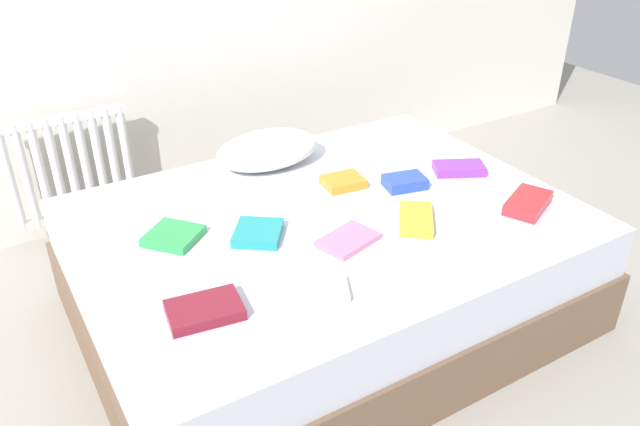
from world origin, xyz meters
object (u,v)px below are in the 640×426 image
(bed, at_px, (326,265))
(textbook_orange, at_px, (343,182))
(textbook_maroon, at_px, (205,310))
(pillow, at_px, (268,149))
(textbook_white, at_px, (317,291))
(radiator, at_px, (71,168))
(textbook_yellow, at_px, (416,219))
(textbook_pink, at_px, (348,240))
(textbook_green, at_px, (173,236))
(textbook_red, at_px, (528,203))
(textbook_blue, at_px, (405,182))
(textbook_teal, at_px, (258,233))
(textbook_purple, at_px, (459,168))

(bed, bearing_deg, textbook_orange, 41.93)
(textbook_maroon, bearing_deg, pillow, 60.84)
(textbook_maroon, xyz_separation_m, textbook_white, (0.36, -0.09, -0.01))
(radiator, relative_size, textbook_orange, 3.55)
(textbook_white, bearing_deg, textbook_yellow, 44.04)
(bed, xyz_separation_m, textbook_pink, (-0.04, -0.23, 0.26))
(textbook_green, xyz_separation_m, textbook_orange, (0.79, 0.04, 0.00))
(pillow, height_order, textbook_orange, pillow)
(textbook_red, bearing_deg, textbook_green, 133.50)
(textbook_red, bearing_deg, textbook_blue, 102.50)
(radiator, bearing_deg, textbook_red, -46.47)
(textbook_maroon, relative_size, textbook_teal, 1.26)
(textbook_blue, height_order, textbook_pink, textbook_blue)
(textbook_maroon, relative_size, textbook_pink, 1.06)
(bed, height_order, textbook_teal, textbook_teal)
(textbook_blue, xyz_separation_m, textbook_white, (-0.73, -0.47, -0.01))
(textbook_green, height_order, textbook_teal, textbook_teal)
(textbook_teal, bearing_deg, textbook_purple, -51.88)
(textbook_yellow, distance_m, textbook_blue, 0.31)
(textbook_purple, relative_size, textbook_teal, 1.22)
(textbook_white, bearing_deg, textbook_blue, 58.03)
(textbook_red, distance_m, textbook_purple, 0.40)
(radiator, relative_size, pillow, 1.22)
(pillow, xyz_separation_m, textbook_yellow, (0.26, -0.78, -0.06))
(textbook_red, height_order, textbook_teal, textbook_red)
(pillow, xyz_separation_m, textbook_green, (-0.61, -0.40, -0.06))
(textbook_red, bearing_deg, radiator, 108.38)
(radiator, distance_m, textbook_maroon, 1.56)
(textbook_white, bearing_deg, textbook_teal, 116.57)
(textbook_pink, bearing_deg, textbook_orange, 43.63)
(pillow, xyz_separation_m, textbook_pink, (-0.05, -0.76, -0.07))
(textbook_yellow, bearing_deg, textbook_red, -69.00)
(textbook_green, xyz_separation_m, textbook_blue, (1.02, -0.11, 0.01))
(textbook_orange, distance_m, textbook_red, 0.78)
(radiator, xyz_separation_m, textbook_teal, (0.45, -1.21, 0.11))
(textbook_red, height_order, textbook_pink, textbook_red)
(textbook_maroon, xyz_separation_m, textbook_teal, (0.35, 0.33, -0.00))
(textbook_orange, relative_size, textbook_blue, 0.97)
(textbook_green, height_order, textbook_yellow, textbook_yellow)
(textbook_pink, bearing_deg, bed, 63.64)
(textbook_red, relative_size, textbook_white, 1.15)
(bed, xyz_separation_m, pillow, (0.01, 0.54, 0.33))
(bed, xyz_separation_m, textbook_green, (-0.60, 0.14, 0.27))
(textbook_teal, bearing_deg, radiator, 56.98)
(textbook_orange, bearing_deg, textbook_maroon, -142.00)
(textbook_maroon, relative_size, textbook_white, 1.12)
(textbook_maroon, height_order, textbook_blue, textbook_blue)
(textbook_green, xyz_separation_m, textbook_teal, (0.28, -0.15, 0.00))
(bed, xyz_separation_m, textbook_yellow, (0.27, -0.25, 0.27))
(textbook_maroon, height_order, textbook_pink, textbook_maroon)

